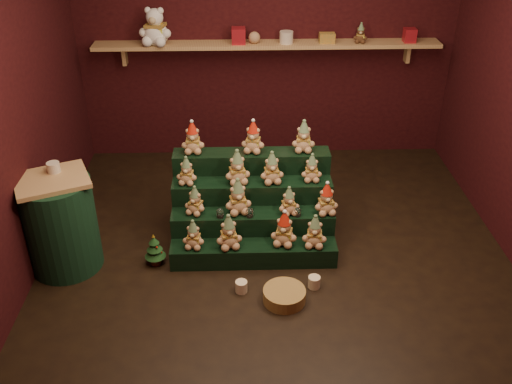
{
  "coord_description": "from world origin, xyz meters",
  "views": [
    {
      "loc": [
        -0.3,
        -3.98,
        3.01
      ],
      "look_at": [
        -0.17,
        0.25,
        0.48
      ],
      "focal_mm": 40.0,
      "sensor_mm": 36.0,
      "label": 1
    }
  ],
  "objects_px": {
    "riser_tier_front": "(254,254)",
    "side_table": "(60,224)",
    "wicker_basket": "(284,295)",
    "white_bear": "(155,21)",
    "snow_globe_a": "(220,213)",
    "snow_globe_c": "(298,212)",
    "snow_globe_b": "(250,212)",
    "mug_left": "(241,287)",
    "mug_right": "(314,282)",
    "brown_bear": "(361,33)",
    "mini_christmas_tree": "(155,250)"
  },
  "relations": [
    {
      "from": "snow_globe_a",
      "to": "brown_bear",
      "type": "xyz_separation_m",
      "value": [
        1.43,
        1.79,
        1.02
      ]
    },
    {
      "from": "snow_globe_c",
      "to": "white_bear",
      "type": "xyz_separation_m",
      "value": [
        -1.31,
        1.79,
        1.15
      ]
    },
    {
      "from": "mug_left",
      "to": "mug_right",
      "type": "xyz_separation_m",
      "value": [
        0.58,
        0.04,
        0.0
      ]
    },
    {
      "from": "mug_right",
      "to": "brown_bear",
      "type": "xyz_separation_m",
      "value": [
        0.68,
        2.28,
        1.37
      ]
    },
    {
      "from": "snow_globe_a",
      "to": "wicker_basket",
      "type": "height_order",
      "value": "snow_globe_a"
    },
    {
      "from": "riser_tier_front",
      "to": "side_table",
      "type": "relative_size",
      "value": 1.66
    },
    {
      "from": "riser_tier_front",
      "to": "mug_right",
      "type": "bearing_deg",
      "value": -35.23
    },
    {
      "from": "snow_globe_a",
      "to": "side_table",
      "type": "height_order",
      "value": "side_table"
    },
    {
      "from": "brown_bear",
      "to": "snow_globe_b",
      "type": "bearing_deg",
      "value": -114.03
    },
    {
      "from": "mini_christmas_tree",
      "to": "wicker_basket",
      "type": "distance_m",
      "value": 1.17
    },
    {
      "from": "side_table",
      "to": "white_bear",
      "type": "bearing_deg",
      "value": 48.43
    },
    {
      "from": "snow_globe_b",
      "to": "side_table",
      "type": "distance_m",
      "value": 1.55
    },
    {
      "from": "snow_globe_b",
      "to": "side_table",
      "type": "height_order",
      "value": "side_table"
    },
    {
      "from": "snow_globe_a",
      "to": "snow_globe_c",
      "type": "xyz_separation_m",
      "value": [
        0.65,
        -0.0,
        -0.0
      ]
    },
    {
      "from": "snow_globe_a",
      "to": "wicker_basket",
      "type": "relative_size",
      "value": 0.25
    },
    {
      "from": "riser_tier_front",
      "to": "brown_bear",
      "type": "bearing_deg",
      "value": 59.32
    },
    {
      "from": "snow_globe_a",
      "to": "wicker_basket",
      "type": "xyz_separation_m",
      "value": [
        0.5,
        -0.65,
        -0.35
      ]
    },
    {
      "from": "riser_tier_front",
      "to": "mug_right",
      "type": "xyz_separation_m",
      "value": [
        0.48,
        -0.34,
        -0.04
      ]
    },
    {
      "from": "mug_right",
      "to": "white_bear",
      "type": "height_order",
      "value": "white_bear"
    },
    {
      "from": "wicker_basket",
      "to": "white_bear",
      "type": "xyz_separation_m",
      "value": [
        -1.16,
        2.44,
        1.5
      ]
    },
    {
      "from": "snow_globe_b",
      "to": "side_table",
      "type": "xyz_separation_m",
      "value": [
        -1.54,
        -0.14,
        0.01
      ]
    },
    {
      "from": "snow_globe_b",
      "to": "white_bear",
      "type": "xyz_separation_m",
      "value": [
        -0.91,
        1.79,
        1.15
      ]
    },
    {
      "from": "riser_tier_front",
      "to": "wicker_basket",
      "type": "distance_m",
      "value": 0.54
    },
    {
      "from": "mug_right",
      "to": "wicker_basket",
      "type": "height_order",
      "value": "wicker_basket"
    },
    {
      "from": "mini_christmas_tree",
      "to": "wicker_basket",
      "type": "height_order",
      "value": "mini_christmas_tree"
    },
    {
      "from": "snow_globe_b",
      "to": "mug_left",
      "type": "relative_size",
      "value": 0.87
    },
    {
      "from": "riser_tier_front",
      "to": "mug_left",
      "type": "xyz_separation_m",
      "value": [
        -0.11,
        -0.37,
        -0.04
      ]
    },
    {
      "from": "snow_globe_c",
      "to": "brown_bear",
      "type": "relative_size",
      "value": 0.41
    },
    {
      "from": "riser_tier_front",
      "to": "side_table",
      "type": "xyz_separation_m",
      "value": [
        -1.57,
        0.02,
        0.33
      ]
    },
    {
      "from": "snow_globe_b",
      "to": "wicker_basket",
      "type": "distance_m",
      "value": 0.78
    },
    {
      "from": "side_table",
      "to": "mini_christmas_tree",
      "type": "height_order",
      "value": "side_table"
    },
    {
      "from": "side_table",
      "to": "mug_left",
      "type": "bearing_deg",
      "value": -38.39
    },
    {
      "from": "mug_left",
      "to": "wicker_basket",
      "type": "relative_size",
      "value": 0.29
    },
    {
      "from": "wicker_basket",
      "to": "snow_globe_c",
      "type": "bearing_deg",
      "value": 76.92
    },
    {
      "from": "snow_globe_b",
      "to": "brown_bear",
      "type": "xyz_separation_m",
      "value": [
        1.18,
        1.79,
        1.02
      ]
    },
    {
      "from": "mug_left",
      "to": "white_bear",
      "type": "distance_m",
      "value": 2.89
    },
    {
      "from": "wicker_basket",
      "to": "brown_bear",
      "type": "bearing_deg",
      "value": 69.14
    },
    {
      "from": "snow_globe_c",
      "to": "mini_christmas_tree",
      "type": "height_order",
      "value": "snow_globe_c"
    },
    {
      "from": "wicker_basket",
      "to": "white_bear",
      "type": "bearing_deg",
      "value": 115.46
    },
    {
      "from": "snow_globe_a",
      "to": "riser_tier_front",
      "type": "bearing_deg",
      "value": -29.94
    },
    {
      "from": "side_table",
      "to": "mini_christmas_tree",
      "type": "xyz_separation_m",
      "value": [
        0.74,
        -0.01,
        -0.27
      ]
    },
    {
      "from": "wicker_basket",
      "to": "snow_globe_b",
      "type": "bearing_deg",
      "value": 111.22
    },
    {
      "from": "side_table",
      "to": "brown_bear",
      "type": "relative_size",
      "value": 4.25
    },
    {
      "from": "snow_globe_c",
      "to": "brown_bear",
      "type": "height_order",
      "value": "brown_bear"
    },
    {
      "from": "snow_globe_b",
      "to": "mini_christmas_tree",
      "type": "xyz_separation_m",
      "value": [
        -0.8,
        -0.15,
        -0.26
      ]
    },
    {
      "from": "mini_christmas_tree",
      "to": "mug_left",
      "type": "bearing_deg",
      "value": -27.74
    },
    {
      "from": "mug_left",
      "to": "snow_globe_c",
      "type": "bearing_deg",
      "value": 47.71
    },
    {
      "from": "snow_globe_a",
      "to": "mug_right",
      "type": "distance_m",
      "value": 0.97
    },
    {
      "from": "riser_tier_front",
      "to": "snow_globe_c",
      "type": "bearing_deg",
      "value": 22.99
    },
    {
      "from": "riser_tier_front",
      "to": "snow_globe_c",
      "type": "relative_size",
      "value": 17.24
    }
  ]
}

